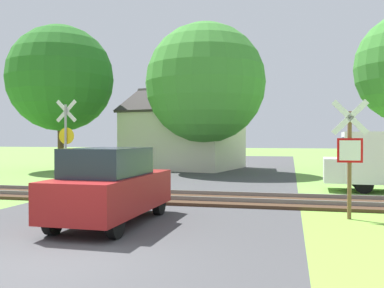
{
  "coord_description": "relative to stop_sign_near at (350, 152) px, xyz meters",
  "views": [
    {
      "loc": [
        3.84,
        -6.02,
        2.0
      ],
      "look_at": [
        0.5,
        8.41,
        1.8
      ],
      "focal_mm": 40.0,
      "sensor_mm": 36.0,
      "label": 1
    }
  ],
  "objects": [
    {
      "name": "tree_left",
      "position": [
        -15.39,
        13.01,
        4.06
      ],
      "size": [
        6.56,
        6.56,
        9.0
      ],
      "color": "#513823",
      "rests_on": "ground"
    },
    {
      "name": "road_asphalt",
      "position": [
        -5.25,
        -3.07,
        -1.65
      ],
      "size": [
        8.22,
        80.0,
        0.01
      ],
      "primitive_type": "cube",
      "color": "#424244",
      "rests_on": "ground"
    },
    {
      "name": "house",
      "position": [
        -8.28,
        16.29,
        0.37
      ],
      "size": [
        8.1,
        7.39,
        5.43
      ],
      "rotation": [
        0.0,
        0.0,
        -0.21
      ],
      "color": "beige",
      "rests_on": "ground"
    },
    {
      "name": "rail_track",
      "position": [
        -5.25,
        2.35,
        -1.6
      ],
      "size": [
        60.0,
        2.6,
        0.22
      ],
      "color": "#422D1E",
      "rests_on": "ground"
    },
    {
      "name": "ground_plane",
      "position": [
        -5.25,
        -5.07,
        -1.65
      ],
      "size": [
        160.0,
        160.0,
        0.0
      ],
      "primitive_type": "plane",
      "color": "#6B9942"
    },
    {
      "name": "crossing_sign_far",
      "position": [
        -9.9,
        3.93,
        0.38
      ],
      "size": [
        0.88,
        0.13,
        3.49
      ],
      "rotation": [
        0.0,
        0.0,
        -0.02
      ],
      "color": "#9E9EA5",
      "rests_on": "ground"
    },
    {
      "name": "stop_sign_near",
      "position": [
        0.0,
        0.0,
        0.0
      ],
      "size": [
        0.88,
        0.14,
        2.95
      ],
      "rotation": [
        0.0,
        0.0,
        3.14
      ],
      "color": "brown",
      "rests_on": "ground"
    },
    {
      "name": "parked_car",
      "position": [
        -5.48,
        -1.86,
        -0.76
      ],
      "size": [
        1.72,
        4.03,
        1.78
      ],
      "rotation": [
        0.0,
        0.0,
        -0.02
      ],
      "color": "maroon",
      "rests_on": "ground"
    },
    {
      "name": "tree_center",
      "position": [
        -6.24,
        13.22,
        3.54
      ],
      "size": [
        6.93,
        6.93,
        8.66
      ],
      "color": "#513823",
      "rests_on": "ground"
    }
  ]
}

